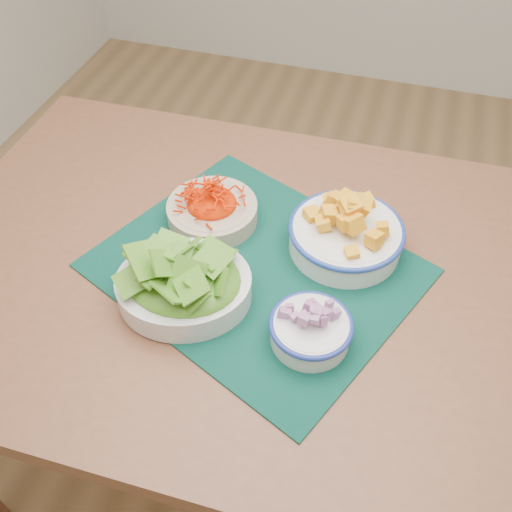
{
  "coord_description": "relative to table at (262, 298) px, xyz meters",
  "views": [
    {
      "loc": [
        -0.03,
        -0.77,
        1.54
      ],
      "look_at": [
        -0.23,
        -0.09,
        0.78
      ],
      "focal_mm": 40.0,
      "sensor_mm": 36.0,
      "label": 1
    }
  ],
  "objects": [
    {
      "name": "carrot_bowl",
      "position": [
        -0.13,
        0.09,
        0.13
      ],
      "size": [
        0.22,
        0.22,
        0.07
      ],
      "rotation": [
        0.0,
        0.0,
        -0.24
      ],
      "color": "#C1AF8F",
      "rests_on": "placemat"
    },
    {
      "name": "onion_bowl",
      "position": [
        0.12,
        -0.13,
        0.13
      ],
      "size": [
        0.17,
        0.17,
        0.07
      ],
      "rotation": [
        0.0,
        0.0,
        -0.42
      ],
      "color": "white",
      "rests_on": "placemat"
    },
    {
      "name": "ground",
      "position": [
        0.22,
        0.09,
        -0.66
      ],
      "size": [
        4.0,
        4.0,
        0.0
      ],
      "primitive_type": "plane",
      "color": "#AC8353",
      "rests_on": "ground"
    },
    {
      "name": "lettuce_bowl",
      "position": [
        -0.11,
        -0.11,
        0.14
      ],
      "size": [
        0.28,
        0.26,
        0.11
      ],
      "rotation": [
        0.0,
        0.0,
        0.31
      ],
      "color": "silver",
      "rests_on": "placemat"
    },
    {
      "name": "squash_bowl",
      "position": [
        0.14,
        0.09,
        0.14
      ],
      "size": [
        0.26,
        0.26,
        0.1
      ],
      "rotation": [
        0.0,
        0.0,
        0.29
      ],
      "color": "white",
      "rests_on": "placemat"
    },
    {
      "name": "table",
      "position": [
        0.0,
        0.0,
        0.0
      ],
      "size": [
        1.32,
        0.9,
        0.75
      ],
      "rotation": [
        0.0,
        0.0,
        0.02
      ],
      "color": "brown",
      "rests_on": "ground"
    },
    {
      "name": "placemat",
      "position": [
        -0.01,
        -0.01,
        0.09
      ],
      "size": [
        0.67,
        0.62,
        0.0
      ],
      "primitive_type": "cube",
      "rotation": [
        0.0,
        0.0,
        -0.41
      ],
      "color": "black",
      "rests_on": "table"
    }
  ]
}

